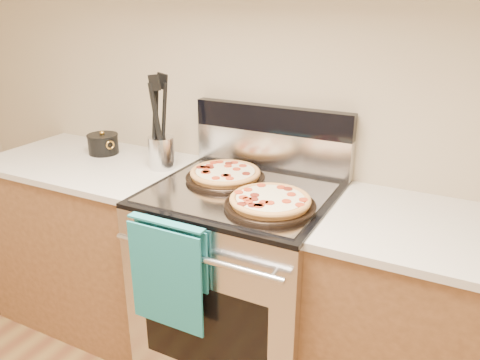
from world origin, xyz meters
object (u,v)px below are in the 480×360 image
at_px(pepperoni_pizza_back, 225,175).
at_px(pepperoni_pizza_front, 270,202).
at_px(range_body, 241,286).
at_px(saucepan, 103,145).
at_px(utensil_crock, 162,153).

height_order(pepperoni_pizza_back, pepperoni_pizza_front, same).
distance_m(range_body, pepperoni_pizza_front, 0.54).
height_order(pepperoni_pizza_front, saucepan, saucepan).
bearing_deg(range_body, pepperoni_pizza_front, -32.18).
distance_m(pepperoni_pizza_back, pepperoni_pizza_front, 0.35).
height_order(pepperoni_pizza_back, utensil_crock, utensil_crock).
distance_m(range_body, pepperoni_pizza_back, 0.52).
distance_m(range_body, utensil_crock, 0.73).
distance_m(pepperoni_pizza_front, utensil_crock, 0.70).
bearing_deg(saucepan, pepperoni_pizza_front, -14.06).
relative_size(pepperoni_pizza_back, utensil_crock, 2.23).
bearing_deg(range_body, pepperoni_pizza_back, 148.59).
xyz_separation_m(range_body, saucepan, (-0.89, 0.15, 0.51)).
bearing_deg(saucepan, pepperoni_pizza_back, -6.24).
bearing_deg(saucepan, range_body, -9.86).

